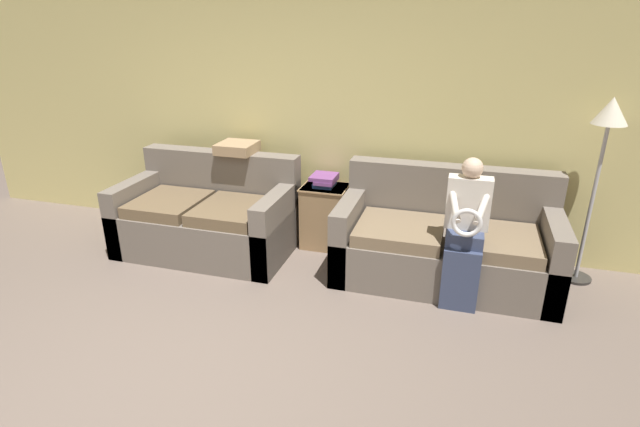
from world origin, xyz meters
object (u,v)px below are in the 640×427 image
Objects in this scene: side_shelf at (325,216)px; book_stack at (325,180)px; child_left_seated at (466,229)px; couch_main at (445,243)px; couch_side at (209,218)px; floor_lamp at (606,134)px; throw_pillow at (237,148)px.

side_shelf is 2.21× the size of book_stack.
child_left_seated is 1.54m from book_stack.
side_shelf is 0.37m from book_stack.
couch_side is (-2.29, -0.08, 0.00)m from couch_main.
book_stack is at bearing 178.80° from floor_lamp.
floor_lamp is at bearing 33.99° from child_left_seated.
side_shelf is (-1.21, 0.32, -0.00)m from couch_main.
couch_main is at bearing 2.02° from couch_side.
child_left_seated is (2.45, -0.32, 0.32)m from couch_side.
couch_side is 4.60× the size of throw_pillow.
couch_side is at bearing -177.98° from couch_main.
throw_pillow is at bearing -175.65° from side_shelf.
couch_main is 1.25m from side_shelf.
couch_main is 1.31m from book_stack.
couch_main is 1.13× the size of couch_side.
book_stack is at bearing 164.81° from couch_main.
book_stack is (-1.21, 0.33, 0.37)m from couch_main.
couch_side is 2.61× the size of side_shelf.
child_left_seated reaches higher than couch_side.
book_stack is 0.18× the size of floor_lamp.
side_shelf is at bearing 20.27° from couch_side.
floor_lamp reaches higher than book_stack.
book_stack reaches higher than side_shelf.
couch_main reaches higher than couch_side.
child_left_seated is (0.15, -0.40, 0.32)m from couch_main.
book_stack is at bearing 20.61° from couch_side.
side_shelf is (1.09, 0.40, -0.00)m from couch_side.
throw_pillow is at bearing 163.76° from child_left_seated.
couch_side is at bearing -120.41° from throw_pillow.
throw_pillow reaches higher than side_shelf.
couch_side reaches higher than book_stack.
couch_side is at bearing -159.39° from book_stack.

